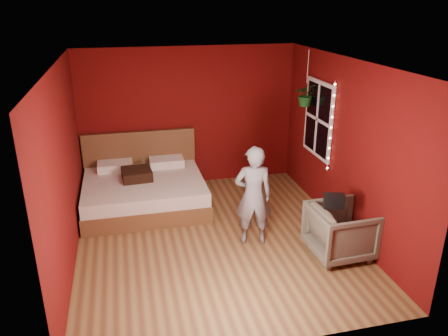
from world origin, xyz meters
TOP-DOWN VIEW (x-y plane):
  - floor at (0.00, 0.00)m, footprint 4.50×4.50m
  - room_walls at (0.00, 0.00)m, footprint 4.04×4.54m
  - window at (1.97, 0.90)m, footprint 0.05×0.97m
  - fairy_lights at (1.94, 0.37)m, footprint 0.04×0.04m
  - bed at (-0.95, 1.43)m, footprint 2.04×1.73m
  - person at (0.51, -0.21)m, footprint 0.60×0.44m
  - armchair at (1.60, -0.82)m, footprint 0.84×0.82m
  - handbag at (1.47, -0.80)m, footprint 0.30×0.22m
  - throw_pillow at (-1.05, 1.39)m, footprint 0.52×0.52m
  - hanging_plant at (1.84, 1.18)m, footprint 0.43×0.40m

SIDE VIEW (x-z plane):
  - floor at x=0.00m, z-range 0.00..0.00m
  - bed at x=-0.95m, z-range -0.27..0.85m
  - armchair at x=1.60m, z-range 0.00..0.74m
  - throw_pillow at x=-1.05m, z-range 0.51..0.68m
  - person at x=0.51m, z-range 0.00..1.50m
  - handbag at x=1.47m, z-range 0.74..0.94m
  - fairy_lights at x=1.94m, z-range 0.77..2.22m
  - window at x=1.97m, z-range 0.87..2.14m
  - room_walls at x=0.00m, z-range 0.37..2.99m
  - hanging_plant at x=1.84m, z-range 1.39..2.33m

